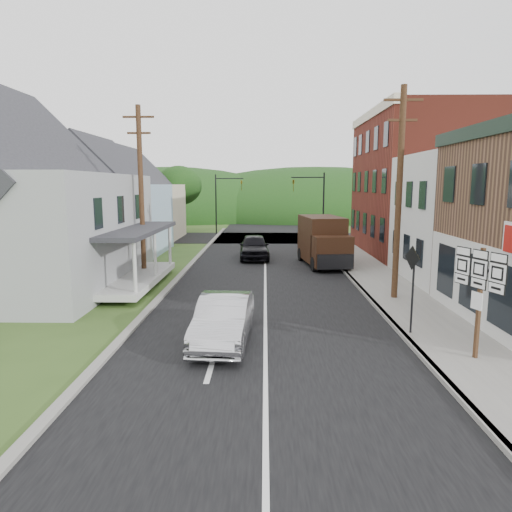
# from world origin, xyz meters

# --- Properties ---
(ground) EXTENTS (120.00, 120.00, 0.00)m
(ground) POSITION_xyz_m (0.00, 0.00, 0.00)
(ground) COLOR #2D4719
(ground) RESTS_ON ground
(road) EXTENTS (9.00, 90.00, 0.02)m
(road) POSITION_xyz_m (0.00, 10.00, 0.00)
(road) COLOR black
(road) RESTS_ON ground
(cross_road) EXTENTS (60.00, 9.00, 0.02)m
(cross_road) POSITION_xyz_m (0.00, 27.00, 0.00)
(cross_road) COLOR black
(cross_road) RESTS_ON ground
(sidewalk_right) EXTENTS (2.80, 55.00, 0.15)m
(sidewalk_right) POSITION_xyz_m (5.90, 8.00, 0.07)
(sidewalk_right) COLOR slate
(sidewalk_right) RESTS_ON ground
(curb_right) EXTENTS (0.20, 55.00, 0.15)m
(curb_right) POSITION_xyz_m (4.55, 8.00, 0.07)
(curb_right) COLOR slate
(curb_right) RESTS_ON ground
(curb_left) EXTENTS (0.30, 55.00, 0.12)m
(curb_left) POSITION_xyz_m (-4.65, 8.00, 0.06)
(curb_left) COLOR slate
(curb_left) RESTS_ON ground
(storefront_white) EXTENTS (8.00, 7.00, 6.50)m
(storefront_white) POSITION_xyz_m (11.30, 7.50, 3.25)
(storefront_white) COLOR silver
(storefront_white) RESTS_ON ground
(storefront_red) EXTENTS (8.00, 12.00, 10.00)m
(storefront_red) POSITION_xyz_m (11.30, 17.00, 5.00)
(storefront_red) COLOR maroon
(storefront_red) RESTS_ON ground
(house_gray) EXTENTS (10.20, 12.24, 8.35)m
(house_gray) POSITION_xyz_m (-12.00, 6.00, 4.23)
(house_gray) COLOR #949799
(house_gray) RESTS_ON ground
(house_blue) EXTENTS (7.14, 8.16, 7.28)m
(house_blue) POSITION_xyz_m (-11.00, 17.00, 3.69)
(house_blue) COLOR #96B7CD
(house_blue) RESTS_ON ground
(house_cream) EXTENTS (7.14, 8.16, 7.28)m
(house_cream) POSITION_xyz_m (-11.50, 26.00, 3.69)
(house_cream) COLOR beige
(house_cream) RESTS_ON ground
(utility_pole_right) EXTENTS (1.60, 0.26, 9.00)m
(utility_pole_right) POSITION_xyz_m (5.60, 3.50, 4.66)
(utility_pole_right) COLOR #472D19
(utility_pole_right) RESTS_ON ground
(utility_pole_left) EXTENTS (1.60, 0.26, 9.00)m
(utility_pole_left) POSITION_xyz_m (-6.50, 8.00, 4.66)
(utility_pole_left) COLOR #472D19
(utility_pole_left) RESTS_ON ground
(traffic_signal_right) EXTENTS (2.87, 0.20, 6.00)m
(traffic_signal_right) POSITION_xyz_m (4.30, 23.50, 3.76)
(traffic_signal_right) COLOR black
(traffic_signal_right) RESTS_ON ground
(traffic_signal_left) EXTENTS (2.87, 0.20, 6.00)m
(traffic_signal_left) POSITION_xyz_m (-4.30, 30.50, 3.76)
(traffic_signal_left) COLOR black
(traffic_signal_left) RESTS_ON ground
(tree_left_c) EXTENTS (5.80, 5.80, 8.41)m
(tree_left_c) POSITION_xyz_m (-19.00, 20.00, 5.94)
(tree_left_c) COLOR #382616
(tree_left_c) RESTS_ON ground
(tree_left_d) EXTENTS (4.80, 4.80, 6.94)m
(tree_left_d) POSITION_xyz_m (-9.00, 32.00, 4.88)
(tree_left_d) COLOR #382616
(tree_left_d) RESTS_ON ground
(forested_ridge) EXTENTS (90.00, 30.00, 16.00)m
(forested_ridge) POSITION_xyz_m (0.00, 55.00, 0.00)
(forested_ridge) COLOR #113710
(forested_ridge) RESTS_ON ground
(silver_sedan) EXTENTS (1.81, 4.60, 1.49)m
(silver_sedan) POSITION_xyz_m (-1.32, -2.00, 0.75)
(silver_sedan) COLOR #B5B5BA
(silver_sedan) RESTS_ON ground
(dark_sedan) EXTENTS (2.14, 4.88, 1.64)m
(dark_sedan) POSITION_xyz_m (-0.75, 14.66, 0.82)
(dark_sedan) COLOR black
(dark_sedan) RESTS_ON ground
(delivery_van) EXTENTS (2.84, 5.65, 3.03)m
(delivery_van) POSITION_xyz_m (3.58, 12.08, 1.53)
(delivery_van) COLOR black
(delivery_van) RESTS_ON ground
(route_sign_cluster) EXTENTS (0.63, 1.72, 3.14)m
(route_sign_cluster) POSITION_xyz_m (5.88, -3.52, 2.18)
(route_sign_cluster) COLOR #472D19
(route_sign_cluster) RESTS_ON sidewalk_right
(warning_sign) EXTENTS (0.24, 0.78, 2.91)m
(warning_sign) POSITION_xyz_m (4.77, -1.32, 2.01)
(warning_sign) COLOR black
(warning_sign) RESTS_ON sidewalk_right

